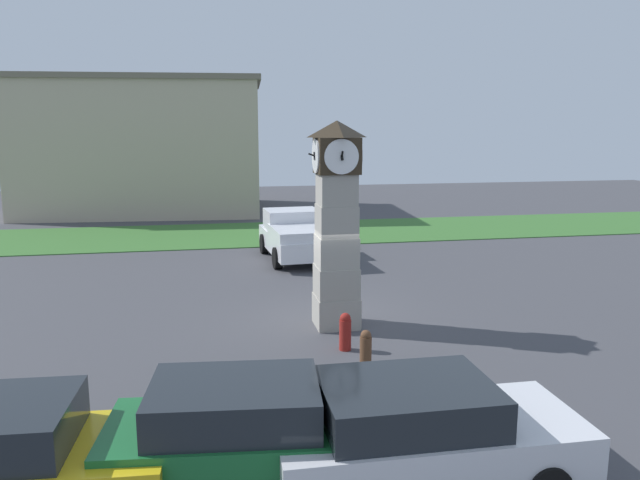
# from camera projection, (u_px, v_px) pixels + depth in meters

# --- Properties ---
(ground_plane) EXTENTS (74.86, 74.86, 0.00)m
(ground_plane) POSITION_uv_depth(u_px,v_px,m) (332.00, 318.00, 16.91)
(ground_plane) COLOR #424247
(clock_tower) EXTENTS (1.38, 1.40, 5.28)m
(clock_tower) POSITION_uv_depth(u_px,v_px,m) (336.00, 226.00, 15.84)
(clock_tower) COLOR #9D988D
(clock_tower) RESTS_ON ground_plane
(bollard_near_tower) EXTENTS (0.28, 0.28, 0.89)m
(bollard_near_tower) POSITION_uv_depth(u_px,v_px,m) (345.00, 331.00, 14.46)
(bollard_near_tower) COLOR maroon
(bollard_near_tower) RESTS_ON ground_plane
(bollard_mid_row) EXTENTS (0.25, 0.25, 0.93)m
(bollard_mid_row) POSITION_uv_depth(u_px,v_px,m) (366.00, 351.00, 13.13)
(bollard_mid_row) COLOR brown
(bollard_mid_row) RESTS_ON ground_plane
(car_navy_sedan) EXTENTS (4.26, 2.23, 1.51)m
(car_navy_sedan) POSITION_uv_depth(u_px,v_px,m) (5.00, 456.00, 8.39)
(car_navy_sedan) COLOR gold
(car_navy_sedan) RESTS_ON ground_plane
(car_near_tower) EXTENTS (4.48, 2.31, 1.59)m
(car_near_tower) POSITION_uv_depth(u_px,v_px,m) (252.00, 434.00, 8.91)
(car_near_tower) COLOR #19602D
(car_near_tower) RESTS_ON ground_plane
(car_by_building) EXTENTS (4.48, 2.13, 1.55)m
(car_by_building) POSITION_uv_depth(u_px,v_px,m) (422.00, 431.00, 9.02)
(car_by_building) COLOR silver
(car_by_building) RESTS_ON ground_plane
(pickup_truck) EXTENTS (2.61, 4.99, 1.85)m
(pickup_truck) POSITION_uv_depth(u_px,v_px,m) (297.00, 236.00, 24.24)
(pickup_truck) COLOR silver
(pickup_truck) RESTS_ON ground_plane
(warehouse_blue_far) EXTENTS (14.69, 10.55, 7.89)m
(warehouse_blue_far) POSITION_uv_depth(u_px,v_px,m) (145.00, 146.00, 37.72)
(warehouse_blue_far) COLOR #B7A88E
(warehouse_blue_far) RESTS_ON ground_plane
(grass_verge_far) EXTENTS (44.92, 6.84, 0.04)m
(grass_verge_far) POSITION_uv_depth(u_px,v_px,m) (329.00, 231.00, 30.66)
(grass_verge_far) COLOR #386B2D
(grass_verge_far) RESTS_ON ground_plane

